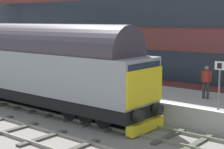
% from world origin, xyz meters
% --- Properties ---
extents(ground_plane, '(140.00, 140.00, 0.00)m').
position_xyz_m(ground_plane, '(0.00, 0.00, 0.00)').
color(ground_plane, gray).
rests_on(ground_plane, ground).
extents(track_main, '(2.50, 60.00, 0.15)m').
position_xyz_m(track_main, '(0.00, -0.00, 0.05)').
color(track_main, gray).
rests_on(track_main, ground).
extents(track_adjacent_west, '(2.50, 60.00, 0.15)m').
position_xyz_m(track_adjacent_west, '(-3.48, 0.00, 0.06)').
color(track_adjacent_west, gray).
rests_on(track_adjacent_west, ground).
extents(station_platform, '(4.00, 44.00, 1.01)m').
position_xyz_m(station_platform, '(3.60, 0.00, 0.50)').
color(station_platform, '#A2A1A0').
rests_on(station_platform, ground).
extents(diesel_locomotive, '(2.74, 19.11, 4.68)m').
position_xyz_m(diesel_locomotive, '(0.00, 4.71, 2.49)').
color(diesel_locomotive, black).
rests_on(diesel_locomotive, ground).
extents(platform_number_sign, '(0.10, 0.44, 2.11)m').
position_xyz_m(platform_number_sign, '(2.02, -7.11, 2.40)').
color(platform_number_sign, slate).
rests_on(platform_number_sign, station_platform).
extents(waiting_passenger, '(0.39, 0.50, 1.64)m').
position_xyz_m(waiting_passenger, '(3.81, -5.69, 1.99)').
color(waiting_passenger, '#302E32').
rests_on(waiting_passenger, station_platform).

